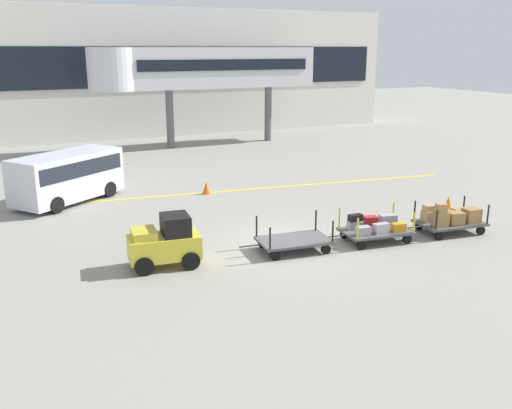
{
  "coord_description": "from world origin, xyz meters",
  "views": [
    {
      "loc": [
        -8.62,
        -15.69,
        6.35
      ],
      "look_at": [
        -0.93,
        0.34,
        1.41
      ],
      "focal_mm": 39.53,
      "sensor_mm": 36.0,
      "label": 1
    }
  ],
  "objects_px": {
    "baggage_cart_lead": "(294,241)",
    "shuttle_van": "(67,174)",
    "baggage_cart_middle": "(375,228)",
    "baggage_tug": "(165,243)",
    "safety_cone_far": "(206,188)",
    "safety_cone_near": "(448,203)",
    "baggage_cart_tail": "(451,218)"
  },
  "relations": [
    {
      "from": "baggage_cart_lead",
      "to": "shuttle_van",
      "type": "xyz_separation_m",
      "value": [
        -5.68,
        9.46,
        0.89
      ]
    },
    {
      "from": "shuttle_van",
      "to": "baggage_cart_middle",
      "type": "bearing_deg",
      "value": -48.48
    },
    {
      "from": "baggage_tug",
      "to": "baggage_cart_lead",
      "type": "distance_m",
      "value": 4.18
    },
    {
      "from": "baggage_tug",
      "to": "baggage_cart_lead",
      "type": "bearing_deg",
      "value": -7.03
    },
    {
      "from": "baggage_cart_lead",
      "to": "safety_cone_far",
      "type": "distance_m",
      "value": 8.23
    },
    {
      "from": "baggage_cart_lead",
      "to": "baggage_cart_middle",
      "type": "relative_size",
      "value": 1.0
    },
    {
      "from": "baggage_tug",
      "to": "baggage_cart_middle",
      "type": "relative_size",
      "value": 0.72
    },
    {
      "from": "shuttle_van",
      "to": "safety_cone_far",
      "type": "relative_size",
      "value": 9.13
    },
    {
      "from": "safety_cone_near",
      "to": "safety_cone_far",
      "type": "height_order",
      "value": "same"
    },
    {
      "from": "baggage_cart_tail",
      "to": "baggage_cart_middle",
      "type": "bearing_deg",
      "value": 171.47
    },
    {
      "from": "baggage_cart_lead",
      "to": "baggage_cart_tail",
      "type": "height_order",
      "value": "baggage_cart_tail"
    },
    {
      "from": "baggage_cart_tail",
      "to": "safety_cone_near",
      "type": "bearing_deg",
      "value": 47.1
    },
    {
      "from": "baggage_cart_lead",
      "to": "safety_cone_near",
      "type": "xyz_separation_m",
      "value": [
        8.06,
        1.52,
        -0.07
      ]
    },
    {
      "from": "baggage_cart_lead",
      "to": "shuttle_van",
      "type": "height_order",
      "value": "shuttle_van"
    },
    {
      "from": "baggage_cart_tail",
      "to": "baggage_tug",
      "type": "bearing_deg",
      "value": 172.75
    },
    {
      "from": "baggage_cart_tail",
      "to": "safety_cone_far",
      "type": "distance_m",
      "value": 10.73
    },
    {
      "from": "safety_cone_near",
      "to": "baggage_tug",
      "type": "bearing_deg",
      "value": -175.27
    },
    {
      "from": "baggage_tug",
      "to": "shuttle_van",
      "type": "distance_m",
      "value": 9.1
    },
    {
      "from": "baggage_cart_tail",
      "to": "safety_cone_far",
      "type": "height_order",
      "value": "baggage_cart_tail"
    },
    {
      "from": "baggage_cart_middle",
      "to": "baggage_cart_tail",
      "type": "xyz_separation_m",
      "value": [
        2.95,
        -0.44,
        0.08
      ]
    },
    {
      "from": "baggage_tug",
      "to": "baggage_cart_tail",
      "type": "height_order",
      "value": "baggage_tug"
    },
    {
      "from": "baggage_tug",
      "to": "safety_cone_near",
      "type": "bearing_deg",
      "value": 4.73
    },
    {
      "from": "baggage_cart_middle",
      "to": "baggage_cart_tail",
      "type": "height_order",
      "value": "baggage_cart_tail"
    },
    {
      "from": "baggage_cart_middle",
      "to": "safety_cone_near",
      "type": "relative_size",
      "value": 5.57
    },
    {
      "from": "shuttle_van",
      "to": "safety_cone_near",
      "type": "height_order",
      "value": "shuttle_van"
    },
    {
      "from": "baggage_tug",
      "to": "baggage_cart_middle",
      "type": "height_order",
      "value": "baggage_tug"
    },
    {
      "from": "safety_cone_near",
      "to": "safety_cone_far",
      "type": "xyz_separation_m",
      "value": [
        -7.96,
        6.71,
        0.0
      ]
    },
    {
      "from": "safety_cone_near",
      "to": "safety_cone_far",
      "type": "relative_size",
      "value": 1.0
    },
    {
      "from": "baggage_tug",
      "to": "shuttle_van",
      "type": "xyz_separation_m",
      "value": [
        -1.55,
        8.95,
        0.48
      ]
    },
    {
      "from": "shuttle_van",
      "to": "safety_cone_near",
      "type": "bearing_deg",
      "value": -30.02
    },
    {
      "from": "baggage_cart_lead",
      "to": "safety_cone_far",
      "type": "height_order",
      "value": "baggage_cart_lead"
    },
    {
      "from": "baggage_cart_lead",
      "to": "safety_cone_near",
      "type": "relative_size",
      "value": 5.57
    }
  ]
}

